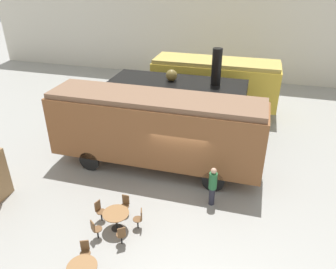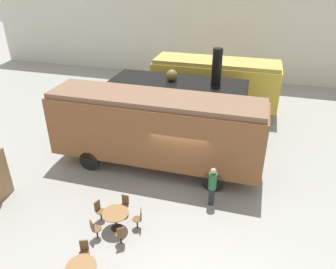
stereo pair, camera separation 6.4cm
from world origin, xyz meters
TOP-DOWN VIEW (x-y plane):
  - ground_plane at (0.00, 0.00)m, footprint 80.00×80.00m
  - backdrop_wall at (0.00, 15.36)m, footprint 44.00×0.15m
  - passenger_coach_vintage at (0.20, 8.28)m, footprint 8.13×2.60m
  - steam_locomotive at (-1.35, 4.50)m, footprint 7.60×2.63m
  - passenger_coach_wooden at (-1.44, 0.47)m, footprint 10.02×2.46m
  - cafe_table_near at (-1.61, -6.51)m, footprint 0.95×0.95m
  - cafe_table_mid at (-1.58, -4.02)m, footprint 1.00×1.00m
  - cafe_chair_1 at (-1.95, -5.73)m, footprint 0.38×0.40m
  - cafe_chair_3 at (-2.40, -3.74)m, footprint 0.39×0.37m
  - cafe_chair_4 at (-2.09, -4.72)m, footprint 0.40×0.40m
  - cafe_chair_5 at (-1.07, -4.72)m, footprint 0.40×0.40m
  - cafe_chair_6 at (-0.75, -3.75)m, footprint 0.39×0.37m
  - cafe_chair_7 at (-1.57, -3.14)m, footprint 0.36×0.36m
  - visitor_person at (1.66, -1.61)m, footprint 0.34×0.34m

SIDE VIEW (x-z plane):
  - ground_plane at x=0.00m, z-range 0.00..0.00m
  - cafe_chair_1 at x=-1.95m, z-range 0.07..0.94m
  - cafe_chair_3 at x=-2.40m, z-range 0.07..0.94m
  - cafe_chair_4 at x=-2.09m, z-range 0.07..0.94m
  - cafe_chair_5 at x=-1.07m, z-range 0.07..0.94m
  - cafe_chair_6 at x=-0.75m, z-range 0.07..0.94m
  - cafe_chair_7 at x=-1.57m, z-range 0.07..0.94m
  - cafe_table_near at x=-1.61m, z-range 0.23..0.96m
  - cafe_table_mid at x=-1.58m, z-range 0.25..1.01m
  - visitor_person at x=1.66m, z-range 0.08..1.88m
  - steam_locomotive at x=-1.35m, z-range -0.64..4.44m
  - passenger_coach_vintage at x=0.20m, z-range 0.30..3.76m
  - passenger_coach_wooden at x=-1.44m, z-range 0.31..4.06m
  - backdrop_wall at x=0.00m, z-range 0.00..9.00m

